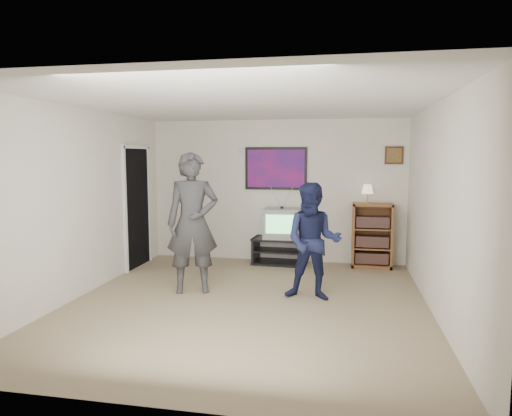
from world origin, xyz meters
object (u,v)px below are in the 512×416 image
(person_tall, at_px, (193,223))
(bookshelf, at_px, (372,236))
(media_stand, at_px, (280,251))
(crt_television, at_px, (282,223))
(person_short, at_px, (313,242))

(person_tall, bearing_deg, bookshelf, 17.61)
(media_stand, bearing_deg, person_tall, -113.36)
(media_stand, bearing_deg, crt_television, 3.63)
(crt_television, distance_m, person_tall, 2.11)
(person_tall, bearing_deg, person_short, -20.72)
(person_tall, xyz_separation_m, person_short, (1.64, -0.03, -0.19))
(person_tall, bearing_deg, crt_television, 42.47)
(person_tall, height_order, person_short, person_tall)
(media_stand, relative_size, bookshelf, 0.88)
(media_stand, bearing_deg, bookshelf, 5.47)
(bookshelf, distance_m, person_tall, 3.17)
(crt_television, xyz_separation_m, person_tall, (-0.98, -1.85, 0.24))
(media_stand, xyz_separation_m, person_short, (0.70, -1.88, 0.54))
(person_tall, relative_size, person_short, 1.25)
(person_short, bearing_deg, bookshelf, 69.75)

